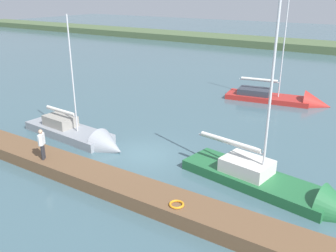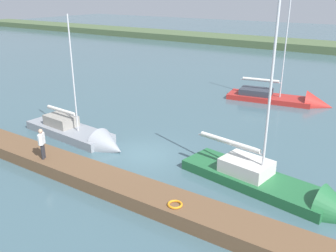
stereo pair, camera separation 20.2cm
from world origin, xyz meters
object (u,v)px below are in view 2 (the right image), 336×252
Objects in this scene: life_ring_buoy at (175,204)px; sailboat_far_right at (288,101)px; sailboat_behind_pier at (82,137)px; person_on_dock at (42,142)px; sailboat_far_left at (283,191)px.

sailboat_far_right reaches higher than life_ring_buoy.
sailboat_behind_pier is (8.92, 15.98, 0.09)m from sailboat_far_right.
person_on_dock reaches higher than life_ring_buoy.
sailboat_far_right reaches higher than sailboat_behind_pier.
sailboat_far_left is 12.67m from person_on_dock.
sailboat_behind_pier is 5.19× the size of person_on_dock.
sailboat_far_right is 16.19m from sailboat_far_left.
life_ring_buoy is 0.38× the size of person_on_dock.
life_ring_buoy is at bearing 149.53° from person_on_dock.
sailboat_behind_pier is at bearing -102.08° from person_on_dock.
sailboat_behind_pier is (9.86, -4.11, -0.52)m from life_ring_buoy.
sailboat_far_right is 1.00× the size of sailboat_far_left.
life_ring_buoy is 10.69m from sailboat_behind_pier.
life_ring_buoy is 5.58m from sailboat_far_left.
life_ring_buoy is 0.07× the size of sailboat_behind_pier.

